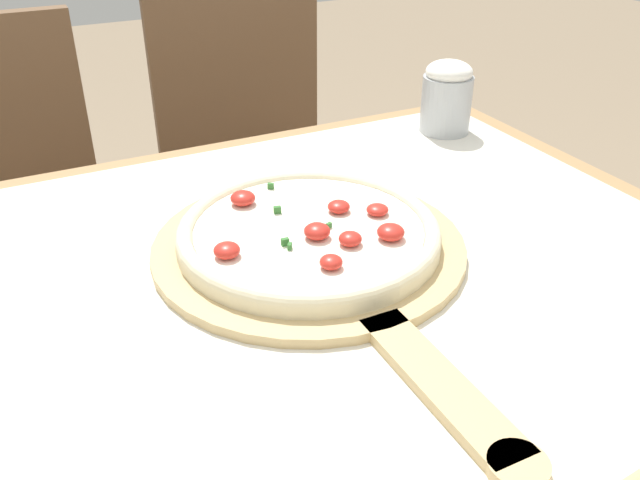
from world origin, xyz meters
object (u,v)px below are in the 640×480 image
object	(u,v)px
pizza	(309,232)
chair_left	(11,219)
chair_right	(251,171)
flour_cup	(447,96)
pizza_peel	(317,255)

from	to	relation	value
pizza	chair_left	xyz separation A→B (m)	(-0.32, 0.71, -0.25)
chair_left	chair_right	distance (m)	0.52
chair_right	flour_cup	bearing A→B (deg)	-62.86
pizza_peel	chair_left	bearing A→B (deg)	113.77
chair_left	flour_cup	xyz separation A→B (m)	(0.70, -0.46, 0.29)
pizza	flour_cup	size ratio (longest dim) A/B	2.58
pizza	chair_left	distance (m)	0.82
pizza	chair_right	xyz separation A→B (m)	(0.19, 0.71, -0.25)
pizza_peel	pizza	world-z (taller)	pizza
pizza_peel	chair_right	xyz separation A→B (m)	(0.19, 0.74, -0.23)
pizza	chair_right	size ratio (longest dim) A/B	0.35
chair_right	flour_cup	world-z (taller)	chair_right
pizza_peel	chair_right	bearing A→B (deg)	75.32
pizza_peel	pizza	distance (m)	0.03
pizza_peel	chair_right	distance (m)	0.80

